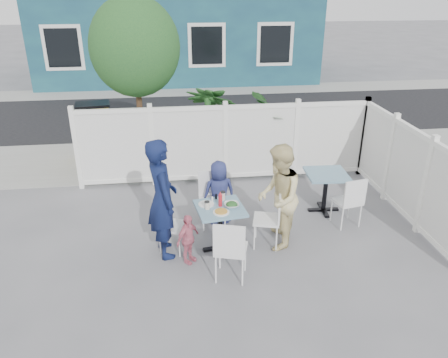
{
  "coord_description": "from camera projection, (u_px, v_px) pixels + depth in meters",
  "views": [
    {
      "loc": [
        -0.94,
        -5.81,
        3.8
      ],
      "look_at": [
        -0.19,
        0.28,
        1.0
      ],
      "focal_mm": 35.0,
      "sensor_mm": 36.0,
      "label": 1
    }
  ],
  "objects": [
    {
      "name": "chair_back",
      "position": [
        212.0,
        195.0,
        7.29
      ],
      "size": [
        0.44,
        0.42,
        0.93
      ],
      "rotation": [
        0.0,
        0.0,
        3.18
      ],
      "color": "white",
      "rests_on": "ground"
    },
    {
      "name": "far_sidewalk",
      "position": [
        195.0,
        91.0,
        16.49
      ],
      "size": [
        24.0,
        1.6,
        0.01
      ],
      "primitive_type": "cube",
      "color": "gray",
      "rests_on": "ground"
    },
    {
      "name": "potted_shrub_b",
      "position": [
        281.0,
        131.0,
        9.44
      ],
      "size": [
        1.45,
        1.63,
        1.67
      ],
      "primitive_type": "imported",
      "rotation": [
        0.0,
        0.0,
        4.61
      ],
      "color": "#194420",
      "rests_on": "ground"
    },
    {
      "name": "ground",
      "position": [
        238.0,
        243.0,
        6.92
      ],
      "size": [
        80.0,
        80.0,
        0.0
      ],
      "primitive_type": "plane",
      "color": "slate"
    },
    {
      "name": "coffee_cup_b",
      "position": [
        223.0,
        196.0,
        6.68
      ],
      "size": [
        0.08,
        0.08,
        0.12
      ],
      "primitive_type": "cylinder",
      "color": "beige",
      "rests_on": "main_table"
    },
    {
      "name": "potted_shrub_a",
      "position": [
        212.0,
        128.0,
        9.33
      ],
      "size": [
        1.33,
        1.33,
        1.85
      ],
      "primitive_type": "imported",
      "rotation": [
        0.0,
        0.0,
        2.79
      ],
      "color": "#194420",
      "rests_on": "ground"
    },
    {
      "name": "utility_cabinet",
      "position": [
        96.0,
        133.0,
        9.97
      ],
      "size": [
        0.74,
        0.58,
        1.26
      ],
      "primitive_type": "cube",
      "rotation": [
        0.0,
        0.0,
        0.15
      ],
      "color": "yellow",
      "rests_on": "ground"
    },
    {
      "name": "chair_near",
      "position": [
        230.0,
        247.0,
        5.85
      ],
      "size": [
        0.52,
        0.51,
        0.94
      ],
      "rotation": [
        0.0,
        0.0,
        -0.27
      ],
      "color": "white",
      "rests_on": "ground"
    },
    {
      "name": "plate_side",
      "position": [
        206.0,
        204.0,
        6.55
      ],
      "size": [
        0.24,
        0.24,
        0.02
      ],
      "primitive_type": "cylinder",
      "color": "white",
      "rests_on": "main_table"
    },
    {
      "name": "fence_back",
      "position": [
        225.0,
        145.0,
        8.78
      ],
      "size": [
        5.86,
        0.08,
        1.6
      ],
      "color": "white",
      "rests_on": "ground"
    },
    {
      "name": "toddler",
      "position": [
        188.0,
        239.0,
        6.31
      ],
      "size": [
        0.45,
        0.46,
        0.78
      ],
      "primitive_type": "imported",
      "rotation": [
        0.0,
        0.0,
        0.82
      ],
      "color": "#DA7087",
      "rests_on": "ground"
    },
    {
      "name": "salt_shaker",
      "position": [
        212.0,
        199.0,
        6.65
      ],
      "size": [
        0.03,
        0.03,
        0.07
      ],
      "primitive_type": "cylinder",
      "color": "white",
      "rests_on": "main_table"
    },
    {
      "name": "pepper_shaker",
      "position": [
        216.0,
        196.0,
        6.72
      ],
      "size": [
        0.03,
        0.03,
        0.08
      ],
      "primitive_type": "cylinder",
      "color": "black",
      "rests_on": "main_table"
    },
    {
      "name": "chair_left",
      "position": [
        168.0,
        221.0,
        6.59
      ],
      "size": [
        0.5,
        0.5,
        0.85
      ],
      "rotation": [
        0.0,
        0.0,
        -1.98
      ],
      "color": "white",
      "rests_on": "ground"
    },
    {
      "name": "man",
      "position": [
        162.0,
        199.0,
        6.32
      ],
      "size": [
        0.59,
        0.75,
        1.83
      ],
      "primitive_type": "imported",
      "rotation": [
        0.0,
        0.0,
        1.81
      ],
      "color": "#0F183F",
      "rests_on": "ground"
    },
    {
      "name": "woman",
      "position": [
        278.0,
        197.0,
        6.57
      ],
      "size": [
        0.8,
        0.93,
        1.65
      ],
      "primitive_type": "imported",
      "rotation": [
        0.0,
        0.0,
        -1.81
      ],
      "color": "gold",
      "rests_on": "ground"
    },
    {
      "name": "main_table",
      "position": [
        220.0,
        217.0,
        6.55
      ],
      "size": [
        0.78,
        0.78,
        0.73
      ],
      "rotation": [
        0.0,
        0.0,
        0.14
      ],
      "color": "teal",
      "rests_on": "ground"
    },
    {
      "name": "chair_spare",
      "position": [
        350.0,
        199.0,
        7.19
      ],
      "size": [
        0.48,
        0.47,
        0.9
      ],
      "rotation": [
        0.0,
        0.0,
        0.21
      ],
      "color": "white",
      "rests_on": "ground"
    },
    {
      "name": "ketchup_bottle",
      "position": [
        220.0,
        200.0,
        6.48
      ],
      "size": [
        0.06,
        0.06,
        0.19
      ],
      "primitive_type": "cylinder",
      "color": "red",
      "rests_on": "main_table"
    },
    {
      "name": "street",
      "position": [
        202.0,
        113.0,
        13.7
      ],
      "size": [
        24.0,
        5.0,
        0.01
      ],
      "primitive_type": "cube",
      "color": "black",
      "rests_on": "ground"
    },
    {
      "name": "salad_bowl",
      "position": [
        232.0,
        205.0,
        6.48
      ],
      "size": [
        0.22,
        0.22,
        0.05
      ],
      "primitive_type": "imported",
      "color": "white",
      "rests_on": "main_table"
    },
    {
      "name": "tree",
      "position": [
        135.0,
        47.0,
        8.65
      ],
      "size": [
        1.8,
        1.62,
        3.59
      ],
      "color": "#382316",
      "rests_on": "ground"
    },
    {
      "name": "near_sidewalk",
      "position": [
        214.0,
        156.0,
        10.35
      ],
      "size": [
        24.0,
        2.6,
        0.01
      ],
      "primitive_type": "cube",
      "color": "gray",
      "rests_on": "ground"
    },
    {
      "name": "spare_table",
      "position": [
        326.0,
        182.0,
        7.67
      ],
      "size": [
        0.74,
        0.74,
        0.74
      ],
      "rotation": [
        0.0,
        0.0,
        -0.06
      ],
      "color": "teal",
      "rests_on": "ground"
    },
    {
      "name": "boy",
      "position": [
        219.0,
        193.0,
        7.29
      ],
      "size": [
        0.6,
        0.44,
        1.12
      ],
      "primitive_type": "imported",
      "rotation": [
        0.0,
        0.0,
        3.31
      ],
      "color": "navy",
      "rests_on": "ground"
    },
    {
      "name": "fence_right",
      "position": [
        406.0,
        174.0,
        7.48
      ],
      "size": [
        0.08,
        3.66,
        1.6
      ],
      "rotation": [
        0.0,
        0.0,
        1.57
      ],
      "color": "white",
      "rests_on": "ground"
    },
    {
      "name": "plate_main",
      "position": [
        221.0,
        212.0,
        6.32
      ],
      "size": [
        0.24,
        0.24,
        0.02
      ],
      "primitive_type": "cylinder",
      "color": "white",
      "rests_on": "main_table"
    },
    {
      "name": "coffee_cup_a",
      "position": [
        207.0,
        206.0,
        6.41
      ],
      "size": [
        0.07,
        0.07,
        0.11
      ],
      "primitive_type": "cylinder",
      "color": "beige",
      "rests_on": "main_table"
    },
    {
      "name": "chair_right",
      "position": [
        272.0,
        215.0,
        6.67
      ],
      "size": [
        0.49,
        0.5,
        0.92
      ],
      "rotation": [
        0.0,
        0.0,
        1.31
      ],
      "color": "white",
      "rests_on": "ground"
    },
    {
      "name": "building",
      "position": [
        176.0,
        2.0,
        18.26
      ],
      "size": [
        11.0,
        6.0,
        6.0
      ],
      "color": "navy",
      "rests_on": "ground"
    }
  ]
}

